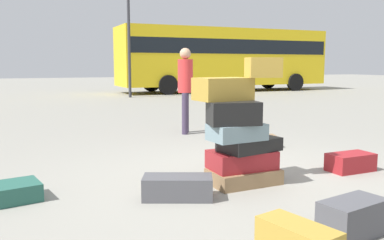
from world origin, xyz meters
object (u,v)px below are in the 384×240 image
Objects in this scene: suitcase_brown_behind_tower at (255,141)px; suitcase_tower at (239,134)px; person_bearded_onlooker at (185,83)px; suitcase_charcoal_left_side at (178,187)px; suitcase_charcoal_foreground_far at (353,218)px; suitcase_maroon_foreground_near at (350,162)px; suitcase_teal_upright_blue at (13,192)px; parked_bus at (224,55)px.

suitcase_tower is at bearing -109.16° from suitcase_brown_behind_tower.
suitcase_charcoal_left_side is at bearing 3.98° from person_bearded_onlooker.
suitcase_charcoal_foreground_far reaches higher than suitcase_charcoal_left_side.
person_bearded_onlooker is (-0.91, 3.55, 0.90)m from suitcase_maroon_foreground_near.
suitcase_teal_upright_blue is 0.29× the size of person_bearded_onlooker.
parked_bus reaches higher than suitcase_tower.
person_bearded_onlooker is (0.58, 5.14, 0.87)m from suitcase_charcoal_foreground_far.
suitcase_tower is at bearing -117.21° from parked_bus.
suitcase_tower is at bearing -20.38° from suitcase_teal_upright_blue.
suitcase_maroon_foreground_near is at bearing -1.32° from suitcase_tower.
suitcase_charcoal_foreground_far is (2.56, -2.00, 0.06)m from suitcase_teal_upright_blue.
suitcase_brown_behind_tower is (1.32, 1.81, -0.49)m from suitcase_tower.
suitcase_maroon_foreground_near is (0.32, -1.85, 0.02)m from suitcase_brown_behind_tower.
suitcase_maroon_foreground_near is 0.05× the size of parked_bus.
parked_bus reaches higher than suitcase_teal_upright_blue.
suitcase_charcoal_foreground_far is 3.63m from suitcase_brown_behind_tower.
suitcase_tower is 2.04× the size of suitcase_charcoal_left_side.
suitcase_charcoal_foreground_far is at bearing -134.84° from suitcase_maroon_foreground_near.
suitcase_tower is at bearing 84.42° from suitcase_charcoal_foreground_far.
person_bearded_onlooker reaches higher than suitcase_charcoal_left_side.
suitcase_charcoal_left_side is 1.00× the size of suitcase_brown_behind_tower.
suitcase_charcoal_left_side is 1.68m from suitcase_teal_upright_blue.
suitcase_teal_upright_blue is 4.53m from person_bearded_onlooker.
suitcase_brown_behind_tower is at bearing 65.91° from suitcase_charcoal_left_side.
suitcase_charcoal_foreground_far is at bearing -49.55° from suitcase_teal_upright_blue.
parked_bus reaches higher than suitcase_maroon_foreground_near.
suitcase_charcoal_left_side is 1.26× the size of suitcase_charcoal_foreground_far.
person_bearded_onlooker is (0.72, 3.51, 0.43)m from suitcase_tower.
suitcase_teal_upright_blue is 3.25m from suitcase_charcoal_foreground_far.
suitcase_teal_upright_blue is at bearing 172.56° from suitcase_maroon_foreground_near.
person_bearded_onlooker reaches higher than suitcase_charcoal_foreground_far.
suitcase_charcoal_foreground_far is 0.95× the size of suitcase_maroon_foreground_near.
suitcase_tower is 1.70m from suitcase_maroon_foreground_near.
suitcase_maroon_foreground_near is 16.12m from parked_bus.
suitcase_teal_upright_blue is 4.00m from suitcase_brown_behind_tower.
parked_bus reaches higher than person_bearded_onlooker.
suitcase_teal_upright_blue is at bearing 171.25° from suitcase_tower.
parked_bus is at bearing 176.39° from person_bearded_onlooker.
suitcase_charcoal_left_side is at bearing 114.13° from suitcase_charcoal_foreground_far.
parked_bus is (9.82, 14.54, 1.74)m from suitcase_teal_upright_blue.
suitcase_brown_behind_tower is at bearing 60.35° from suitcase_charcoal_foreground_far.
suitcase_tower is 2.46× the size of suitcase_maroon_foreground_near.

